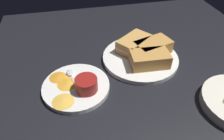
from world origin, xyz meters
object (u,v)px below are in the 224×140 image
Objects in this scene: spoon_by_gravy_ramekin at (71,75)px; plate_chips_companion at (76,87)px; sandwich_half_near at (149,59)px; spoon_by_dark_ramekin at (142,53)px; plate_sandwich_main at (140,58)px; ramekin_light_gravy at (86,84)px; sandwich_half_extra at (133,44)px; ramekin_dark_sauce at (134,42)px; sandwich_half_far at (153,47)px.

plate_chips_companion is at bearing 104.54° from spoon_by_gravy_ramekin.
plate_chips_companion is (25.71, 4.88, -3.20)cm from sandwich_half_near.
spoon_by_dark_ramekin is at bearing -86.48° from sandwich_half_near.
plate_sandwich_main is at bearing -157.81° from plate_chips_companion.
sandwich_half_near is at bearing -161.60° from ramekin_light_gravy.
plate_sandwich_main and plate_chips_companion have the same top height.
spoon_by_gravy_ramekin is at bearing 0.94° from sandwich_half_near.
spoon_by_gravy_ramekin is (1.15, -4.44, 1.16)cm from plate_chips_companion.
sandwich_half_near is at bearing 104.78° from sandwich_half_extra.
sandwich_half_near is 23.78cm from ramekin_light_gravy.
plate_sandwich_main is 6.89cm from ramekin_dark_sauce.
sandwich_half_near is 2.02× the size of ramekin_light_gravy.
ramekin_light_gravy is (26.29, 13.90, -0.17)cm from sandwich_half_far.
spoon_by_dark_ramekin is (0.38, -6.17, -2.04)cm from sandwich_half_near.
sandwich_half_far is 2.27× the size of ramekin_dark_sauce.
ramekin_light_gravy is at bearing 121.33° from spoon_by_gravy_ramekin.
spoon_by_dark_ramekin is at bearing 120.11° from sandwich_half_extra.
sandwich_half_extra is (6.40, -3.73, 0.00)cm from sandwich_half_far.
sandwich_half_near reaches higher than plate_sandwich_main.
ramekin_dark_sauce reaches higher than spoon_by_gravy_ramekin.
ramekin_dark_sauce is 5.61cm from spoon_by_dark_ramekin.
plate_chips_companion is at bearing 34.15° from ramekin_dark_sauce.
ramekin_dark_sauce reaches higher than plate_chips_companion.
plate_chips_companion is at bearing 20.97° from sandwich_half_far.
ramekin_light_gravy is 8.48cm from spoon_by_gravy_ramekin.
ramekin_dark_sauce is 0.31× the size of plate_chips_companion.
sandwich_half_far reaches higher than ramekin_light_gravy.
plate_sandwich_main is 26.14cm from spoon_by_gravy_ramekin.
spoon_by_dark_ramekin is 0.99× the size of spoon_by_gravy_ramekin.
spoon_by_dark_ramekin is 0.47× the size of plate_chips_companion.
sandwich_half_near is 10.47cm from sandwich_half_extra.
ramekin_light_gravy is at bearing 30.63° from plate_sandwich_main.
sandwich_half_far reaches higher than spoon_by_gravy_ramekin.
sandwich_half_near is 0.93× the size of sandwich_half_far.
spoon_by_dark_ramekin is (-1.58, 5.06, -1.85)cm from ramekin_dark_sauce.
spoon_by_dark_ramekin is (4.11, 0.23, -2.04)cm from sandwich_half_far.
plate_sandwich_main is 1.84× the size of sandwich_half_extra.
plate_chips_companion is (25.33, 11.05, -1.16)cm from spoon_by_dark_ramekin.
sandwich_half_far reaches higher than plate_chips_companion.
plate_sandwich_main is at bearing -75.22° from sandwich_half_near.
spoon_by_gravy_ramekin is (26.48, 6.61, 0.00)cm from spoon_by_dark_ramekin.
spoon_by_gravy_ramekin is at bearing -75.46° from plate_chips_companion.
sandwich_half_near is 0.65× the size of plate_chips_companion.
ramekin_light_gravy is (20.60, 18.73, 0.02)cm from ramekin_dark_sauce.
plate_chips_companion is 2.12× the size of spoon_by_gravy_ramekin.
plate_sandwich_main is 26.32cm from plate_chips_companion.
plate_chips_companion is at bearing 10.75° from sandwich_half_near.
sandwich_half_far is at bearing -152.13° from ramekin_light_gravy.
sandwich_half_extra is at bearing -138.45° from ramekin_light_gravy.
ramekin_light_gravy reaches higher than spoon_by_dark_ramekin.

